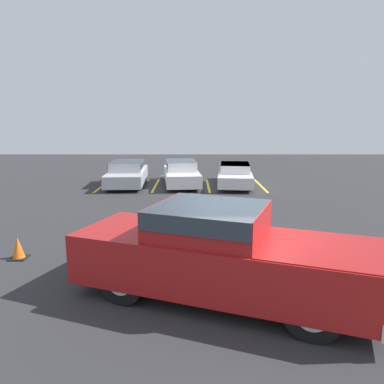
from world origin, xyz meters
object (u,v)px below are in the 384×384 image
parked_sedan_c (234,174)px  traffic_cone (17,249)px  wheel_stop_curb (175,177)px  parked_sedan_a (126,173)px  parked_sedan_b (180,172)px  pickup_truck (223,254)px

parked_sedan_c → traffic_cone: bearing=-26.7°
wheel_stop_curb → parked_sedan_a: bearing=-138.0°
parked_sedan_b → parked_sedan_c: 2.85m
parked_sedan_b → parked_sedan_a: bearing=-95.3°
pickup_truck → parked_sedan_b: bearing=116.0°
parked_sedan_a → parked_sedan_b: bearing=87.4°
pickup_truck → parked_sedan_b: pickup_truck is taller
pickup_truck → traffic_cone: (-4.99, 2.14, -0.67)m
parked_sedan_b → pickup_truck: bearing=-0.3°
pickup_truck → parked_sedan_c: pickup_truck is taller
parked_sedan_a → wheel_stop_curb: 3.41m
wheel_stop_curb → parked_sedan_b: bearing=-80.7°
traffic_cone → wheel_stop_curb: traffic_cone is taller
parked_sedan_b → wheel_stop_curb: size_ratio=2.57×
parked_sedan_a → parked_sedan_c: size_ratio=1.01×
pickup_truck → parked_sedan_c: size_ratio=1.26×
parked_sedan_a → traffic_cone: size_ratio=8.64×
traffic_cone → wheel_stop_curb: 13.43m
traffic_cone → wheel_stop_curb: size_ratio=0.30×
parked_sedan_a → traffic_cone: parked_sedan_a is taller
parked_sedan_b → parked_sedan_c: size_ratio=0.99×
parked_sedan_a → wheel_stop_curb: bearing=129.1°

